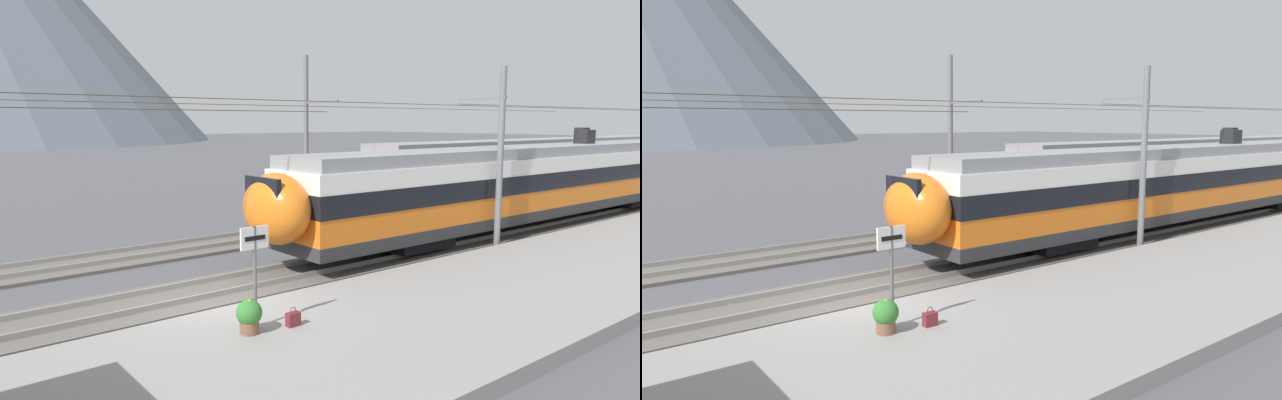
{
  "view_description": "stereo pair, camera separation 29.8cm",
  "coord_description": "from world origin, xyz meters",
  "views": [
    {
      "loc": [
        -6.81,
        -12.87,
        4.96
      ],
      "look_at": [
        5.83,
        3.01,
        2.17
      ],
      "focal_mm": 31.99,
      "sensor_mm": 36.0,
      "label": 1
    },
    {
      "loc": [
        -6.57,
        -13.05,
        4.96
      ],
      "look_at": [
        5.83,
        3.01,
        2.17
      ],
      "focal_mm": 31.99,
      "sensor_mm": 36.0,
      "label": 2
    }
  ],
  "objects": [
    {
      "name": "platform_slab",
      "position": [
        0.0,
        -3.95,
        0.19
      ],
      "size": [
        120.0,
        6.66,
        0.38
      ],
      "primitive_type": "cube",
      "color": "gray",
      "rests_on": "ground"
    },
    {
      "name": "handbag_near_sign",
      "position": [
        0.43,
        -2.81,
        0.54
      ],
      "size": [
        0.32,
        0.18,
        0.45
      ],
      "color": "maroon",
      "rests_on": "platform_slab"
    },
    {
      "name": "train_far_track",
      "position": [
        27.84,
        7.37,
        2.23
      ],
      "size": [
        32.57,
        2.91,
        4.27
      ],
      "color": "#2D2D30",
      "rests_on": "track_far"
    },
    {
      "name": "platform_sign",
      "position": [
        -0.29,
        -2.36,
        2.06
      ],
      "size": [
        0.7,
        0.08,
        2.3
      ],
      "color": "#59595B",
      "rests_on": "platform_slab"
    },
    {
      "name": "track_near",
      "position": [
        0.0,
        1.68,
        0.07
      ],
      "size": [
        120.0,
        3.0,
        0.28
      ],
      "color": "#5B5651",
      "rests_on": "ground"
    },
    {
      "name": "ground_plane",
      "position": [
        0.0,
        0.0,
        0.0
      ],
      "size": [
        400.0,
        400.0,
        0.0
      ],
      "primitive_type": "plane",
      "color": "#4C4C51"
    },
    {
      "name": "catenary_mast_far_side",
      "position": [
        10.23,
        9.48,
        4.24
      ],
      "size": [
        38.08,
        2.56,
        8.16
      ],
      "color": "slate",
      "rests_on": "ground"
    },
    {
      "name": "catenary_mast_mid",
      "position": [
        12.11,
        -0.02,
        3.73
      ],
      "size": [
        38.08,
        2.13,
        7.03
      ],
      "color": "slate",
      "rests_on": "ground"
    },
    {
      "name": "potted_plant_platform_edge",
      "position": [
        -0.58,
        -2.57,
        0.8
      ],
      "size": [
        0.58,
        0.58,
        0.75
      ],
      "color": "brown",
      "rests_on": "platform_slab"
    },
    {
      "name": "track_far",
      "position": [
        0.0,
        7.37,
        0.07
      ],
      "size": [
        120.0,
        3.0,
        0.28
      ],
      "color": "#5B5651",
      "rests_on": "ground"
    },
    {
      "name": "train_near_platform",
      "position": [
        17.3,
        1.68,
        2.23
      ],
      "size": [
        30.05,
        3.02,
        4.27
      ],
      "color": "#2D2D30",
      "rests_on": "track_near"
    }
  ]
}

